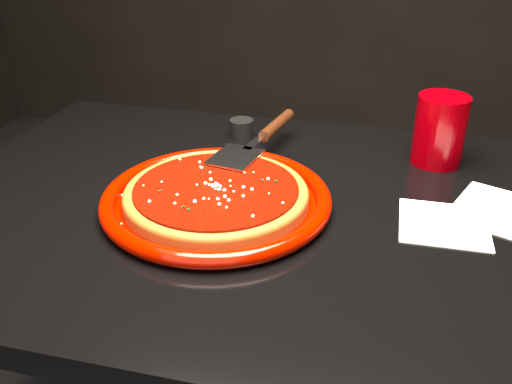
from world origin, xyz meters
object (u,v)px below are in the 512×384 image
pizza_server (259,138)px  plate (216,199)px  table (276,371)px  ramekin (241,128)px  cup (440,130)px

pizza_server → plate: bearing=-87.0°
plate → pizza_server: bearing=82.7°
table → plate: 0.40m
pizza_server → ramekin: (-0.06, 0.11, -0.03)m
plate → ramekin: ramekin is taller
pizza_server → cup: cup is taller
plate → cup: (0.36, 0.27, 0.05)m
table → cup: 0.56m
table → plate: bearing=-164.6°
plate → cup: bearing=37.0°
cup → ramekin: size_ratio=2.66×
pizza_server → ramekin: size_ratio=6.60×
ramekin → plate: bearing=-82.6°
table → plate: plate is taller
pizza_server → cup: size_ratio=2.48×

